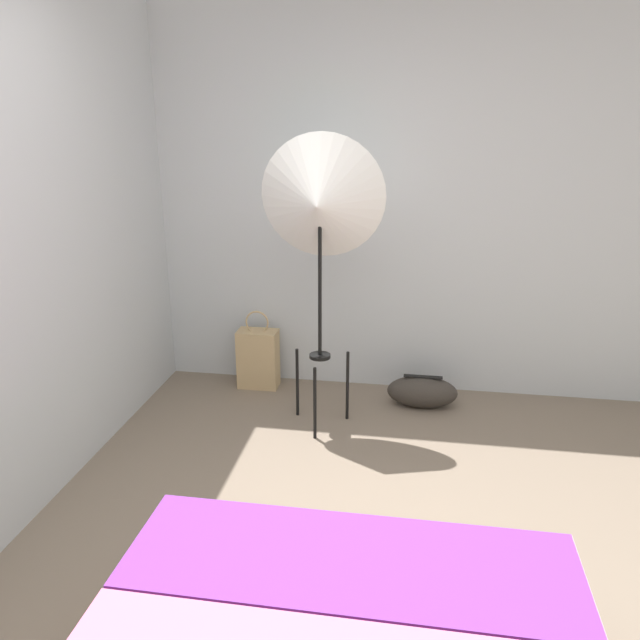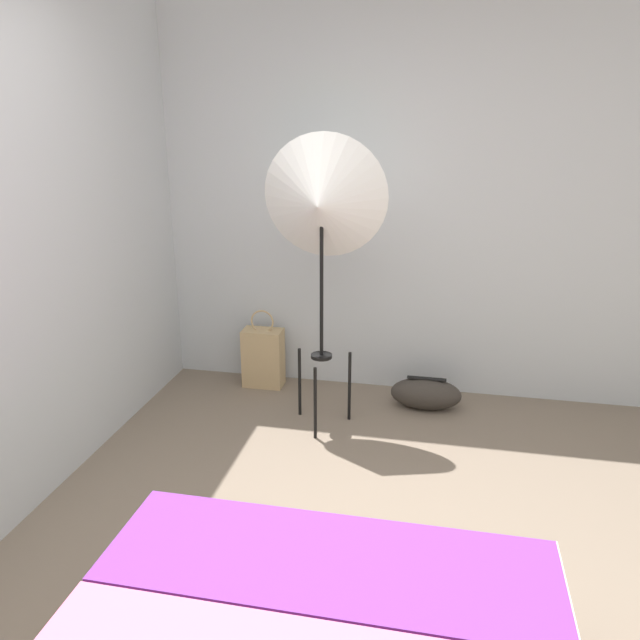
{
  "view_description": "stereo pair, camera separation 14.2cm",
  "coord_description": "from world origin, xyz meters",
  "views": [
    {
      "loc": [
        0.26,
        -1.79,
        1.88
      ],
      "look_at": [
        -0.27,
        1.48,
        0.77
      ],
      "focal_mm": 35.0,
      "sensor_mm": 36.0,
      "label": 1
    },
    {
      "loc": [
        0.4,
        -1.77,
        1.88
      ],
      "look_at": [
        -0.27,
        1.48,
        0.77
      ],
      "focal_mm": 35.0,
      "sensor_mm": 36.0,
      "label": 2
    }
  ],
  "objects": [
    {
      "name": "wall_back",
      "position": [
        0.0,
        2.38,
        1.3
      ],
      "size": [
        8.0,
        0.05,
        2.6
      ],
      "color": "#B7BCC1",
      "rests_on": "ground_plane"
    },
    {
      "name": "photo_umbrella",
      "position": [
        -0.3,
        1.7,
        1.39
      ],
      "size": [
        0.73,
        0.36,
        1.78
      ],
      "color": "black",
      "rests_on": "ground_plane"
    },
    {
      "name": "duffel_bag",
      "position": [
        0.33,
        2.05,
        0.11
      ],
      "size": [
        0.46,
        0.21,
        0.22
      ],
      "color": "#332D28",
      "rests_on": "ground_plane"
    },
    {
      "name": "tote_bag",
      "position": [
        -0.83,
        2.19,
        0.22
      ],
      "size": [
        0.28,
        0.16,
        0.57
      ],
      "color": "tan",
      "rests_on": "ground_plane"
    },
    {
      "name": "wall_side_left",
      "position": [
        -1.55,
        1.0,
        1.3
      ],
      "size": [
        0.05,
        8.0,
        2.6
      ],
      "color": "#B7BCC1",
      "rests_on": "ground_plane"
    }
  ]
}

